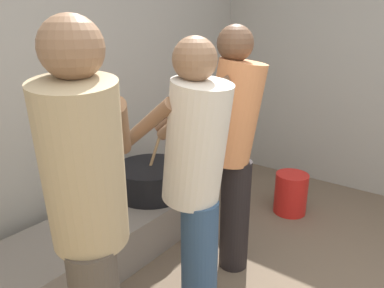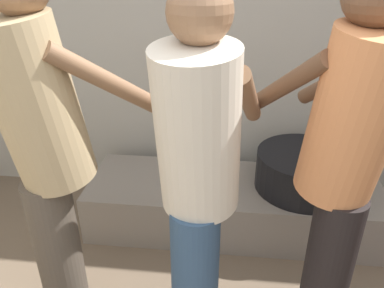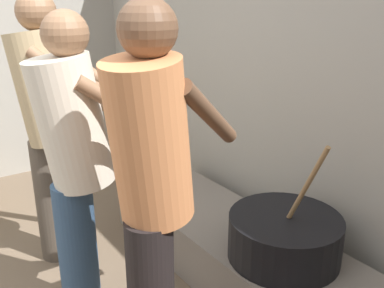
{
  "view_description": "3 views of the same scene",
  "coord_description": "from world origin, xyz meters",
  "views": [
    {
      "loc": [
        -1.44,
        -0.15,
        1.62
      ],
      "look_at": [
        0.34,
        1.2,
        0.88
      ],
      "focal_mm": 33.31,
      "sensor_mm": 36.0,
      "label": 1
    },
    {
      "loc": [
        0.01,
        -0.34,
        1.63
      ],
      "look_at": [
        -0.16,
        1.16,
        0.87
      ],
      "focal_mm": 35.07,
      "sensor_mm": 36.0,
      "label": 2
    },
    {
      "loc": [
        1.78,
        0.2,
        1.64
      ],
      "look_at": [
        0.07,
        1.41,
        0.91
      ],
      "focal_mm": 39.82,
      "sensor_mm": 36.0,
      "label": 3
    }
  ],
  "objects": [
    {
      "name": "cook_in_cream_shirt",
      "position": [
        -0.1,
        0.84,
        0.91
      ],
      "size": [
        0.43,
        0.71,
        1.59
      ],
      "color": "navy",
      "rests_on": "ground_plane"
    },
    {
      "name": "bucket_red_plastic",
      "position": [
        1.43,
        0.9,
        0.19
      ],
      "size": [
        0.29,
        0.29,
        0.37
      ],
      "primitive_type": "cylinder",
      "color": "red",
      "rests_on": "ground_plane"
    },
    {
      "name": "cook_in_orange_shirt",
      "position": [
        0.44,
        0.95,
        0.94
      ],
      "size": [
        0.59,
        0.75,
        1.64
      ],
      "color": "black",
      "rests_on": "ground_plane"
    },
    {
      "name": "hearth_ledge",
      "position": [
        0.05,
        1.71,
        0.16
      ],
      "size": [
        1.87,
        0.6,
        0.33
      ],
      "primitive_type": "cube",
      "color": "slate",
      "rests_on": "ground_plane"
    },
    {
      "name": "cook_in_tan_shirt",
      "position": [
        -0.71,
        0.9,
        0.96
      ],
      "size": [
        0.7,
        0.71,
        1.67
      ],
      "color": "#4C4238",
      "rests_on": "ground_plane"
    },
    {
      "name": "block_enclosure_rear",
      "position": [
        0.0,
        2.23,
        1.19
      ],
      "size": [
        5.03,
        0.2,
        2.38
      ],
      "primitive_type": "cube",
      "color": "#9E998E",
      "rests_on": "ground_plane"
    },
    {
      "name": "cooking_pot_main",
      "position": [
        0.48,
        1.71,
        0.44
      ],
      "size": [
        0.59,
        0.59,
        0.69
      ],
      "color": "black",
      "rests_on": "hearth_ledge"
    }
  ]
}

